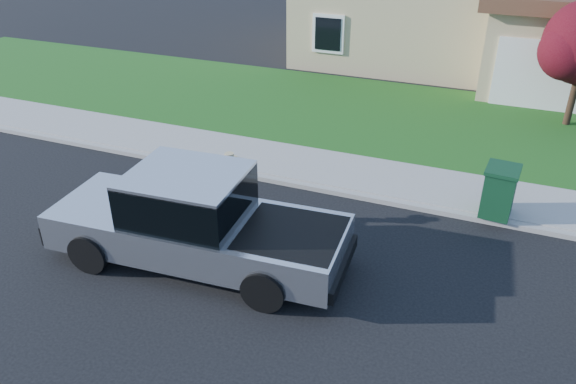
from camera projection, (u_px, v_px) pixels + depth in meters
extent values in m
plane|color=black|center=(241.00, 244.00, 12.05)|extent=(80.00, 80.00, 0.00)
cube|color=gray|center=(328.00, 190.00, 14.05)|extent=(40.00, 0.20, 0.12)
cube|color=gray|center=(341.00, 171.00, 14.93)|extent=(40.00, 2.00, 0.15)
cube|color=#1A4D16|center=(381.00, 115.00, 18.60)|extent=(40.00, 7.00, 0.10)
cube|color=tan|center=(567.00, 45.00, 20.53)|extent=(5.50, 6.00, 3.20)
cube|color=white|center=(568.00, 78.00, 18.25)|extent=(4.60, 0.12, 2.30)
cube|color=black|center=(328.00, 34.00, 22.11)|extent=(1.30, 0.10, 1.50)
cylinder|color=black|center=(90.00, 253.00, 11.05)|extent=(0.84, 0.36, 0.83)
cylinder|color=black|center=(141.00, 206.00, 12.63)|extent=(0.84, 0.36, 0.83)
cylinder|color=black|center=(264.00, 290.00, 10.04)|extent=(0.84, 0.36, 0.83)
cylinder|color=black|center=(296.00, 234.00, 11.62)|extent=(0.84, 0.36, 0.83)
cube|color=silver|center=(198.00, 231.00, 11.17)|extent=(6.00, 2.43, 0.74)
cube|color=black|center=(188.00, 196.00, 10.84)|extent=(2.28, 2.05, 0.88)
cube|color=silver|center=(186.00, 175.00, 10.62)|extent=(2.28, 2.05, 0.08)
cube|color=black|center=(292.00, 234.00, 10.46)|extent=(1.96, 1.87, 0.06)
cube|color=black|center=(74.00, 214.00, 12.06)|extent=(0.25, 1.97, 0.41)
cube|color=black|center=(343.00, 267.00, 10.45)|extent=(0.25, 1.97, 0.26)
cube|color=black|center=(178.00, 170.00, 12.04)|extent=(0.14, 0.23, 0.19)
imported|color=tan|center=(231.00, 191.00, 12.52)|extent=(0.65, 0.52, 1.54)
cylinder|color=tan|center=(229.00, 159.00, 12.14)|extent=(0.41, 0.41, 0.04)
cylinder|color=tan|center=(229.00, 156.00, 12.11)|extent=(0.21, 0.21, 0.14)
cylinder|color=black|center=(573.00, 97.00, 17.40)|extent=(0.22, 0.22, 1.75)
sphere|color=#490F18|center=(569.00, 51.00, 16.56)|extent=(1.75, 1.75, 1.75)
cube|color=#0E341C|center=(499.00, 193.00, 12.61)|extent=(0.71, 0.81, 1.08)
cube|color=#0E341C|center=(504.00, 170.00, 12.33)|extent=(0.78, 0.88, 0.09)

